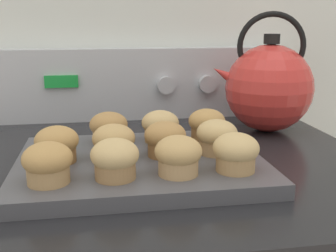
% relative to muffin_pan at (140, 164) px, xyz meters
% --- Properties ---
extents(control_panel, '(0.74, 0.07, 0.16)m').
position_rel_muffin_pan_xyz_m(control_panel, '(0.03, 0.37, 0.07)').
color(control_panel, '#B7BABF').
rests_on(control_panel, stove_range).
extents(muffin_pan, '(0.37, 0.29, 0.02)m').
position_rel_muffin_pan_xyz_m(muffin_pan, '(0.00, 0.00, 0.00)').
color(muffin_pan, '#4C4C51').
rests_on(muffin_pan, stove_range).
extents(muffin_r0_c0, '(0.06, 0.06, 0.05)m').
position_rel_muffin_pan_xyz_m(muffin_r0_c0, '(-0.13, -0.08, 0.04)').
color(muffin_r0_c0, tan).
rests_on(muffin_r0_c0, muffin_pan).
extents(muffin_r0_c1, '(0.06, 0.06, 0.05)m').
position_rel_muffin_pan_xyz_m(muffin_r0_c1, '(-0.04, -0.08, 0.04)').
color(muffin_r0_c1, '#A37A4C').
rests_on(muffin_r0_c1, muffin_pan).
extents(muffin_r0_c2, '(0.06, 0.06, 0.05)m').
position_rel_muffin_pan_xyz_m(muffin_r0_c2, '(0.04, -0.08, 0.04)').
color(muffin_r0_c2, tan).
rests_on(muffin_r0_c2, muffin_pan).
extents(muffin_r0_c3, '(0.06, 0.06, 0.05)m').
position_rel_muffin_pan_xyz_m(muffin_r0_c3, '(0.13, -0.08, 0.04)').
color(muffin_r0_c3, tan).
rests_on(muffin_r0_c3, muffin_pan).
extents(muffin_r1_c0, '(0.06, 0.06, 0.05)m').
position_rel_muffin_pan_xyz_m(muffin_r1_c0, '(-0.12, -0.00, 0.04)').
color(muffin_r1_c0, olive).
rests_on(muffin_r1_c0, muffin_pan).
extents(muffin_r1_c1, '(0.06, 0.06, 0.05)m').
position_rel_muffin_pan_xyz_m(muffin_r1_c1, '(-0.04, -0.00, 0.04)').
color(muffin_r1_c1, olive).
rests_on(muffin_r1_c1, muffin_pan).
extents(muffin_r1_c2, '(0.06, 0.06, 0.05)m').
position_rel_muffin_pan_xyz_m(muffin_r1_c2, '(0.04, 0.00, 0.04)').
color(muffin_r1_c2, olive).
rests_on(muffin_r1_c2, muffin_pan).
extents(muffin_r1_c3, '(0.06, 0.06, 0.05)m').
position_rel_muffin_pan_xyz_m(muffin_r1_c3, '(0.12, 0.00, 0.04)').
color(muffin_r1_c3, tan).
rests_on(muffin_r1_c3, muffin_pan).
extents(muffin_r2_c1, '(0.06, 0.06, 0.05)m').
position_rel_muffin_pan_xyz_m(muffin_r2_c1, '(-0.04, 0.09, 0.04)').
color(muffin_r2_c1, tan).
rests_on(muffin_r2_c1, muffin_pan).
extents(muffin_r2_c2, '(0.06, 0.06, 0.05)m').
position_rel_muffin_pan_xyz_m(muffin_r2_c2, '(0.04, 0.08, 0.04)').
color(muffin_r2_c2, tan).
rests_on(muffin_r2_c2, muffin_pan).
extents(muffin_r2_c3, '(0.06, 0.06, 0.05)m').
position_rel_muffin_pan_xyz_m(muffin_r2_c3, '(0.13, 0.08, 0.04)').
color(muffin_r2_c3, olive).
rests_on(muffin_r2_c3, muffin_pan).
extents(tea_kettle, '(0.22, 0.18, 0.25)m').
position_rel_muffin_pan_xyz_m(tea_kettle, '(0.29, 0.20, 0.08)').
color(tea_kettle, red).
rests_on(tea_kettle, stove_range).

